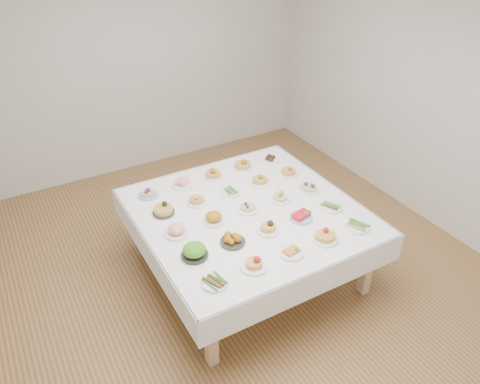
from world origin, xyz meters
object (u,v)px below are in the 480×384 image
dish_0 (215,282)px  dish_24 (270,159)px  dish_12 (247,206)px  display_table (248,217)px

dish_0 → dish_24: 2.05m
dish_0 → dish_12: 1.04m
display_table → dish_24: bearing=45.1°
dish_12 → dish_24: size_ratio=1.09×
display_table → dish_24: size_ratio=10.19×
dish_24 → display_table: bearing=-134.9°
dish_0 → dish_12: (0.73, 0.74, 0.02)m
dish_0 → display_table: bearing=45.1°
dish_12 → dish_24: (0.72, 0.71, -0.01)m
display_table → dish_0: bearing=-134.9°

